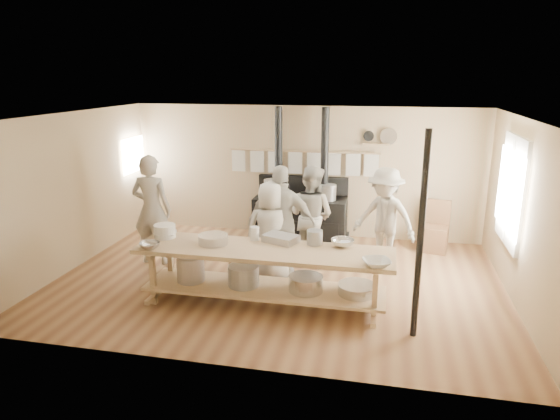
% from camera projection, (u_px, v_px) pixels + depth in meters
% --- Properties ---
extents(ground, '(7.00, 7.00, 0.00)m').
position_uv_depth(ground, '(278.00, 280.00, 8.00)').
color(ground, brown).
rests_on(ground, ground).
extents(room_shell, '(7.00, 7.00, 7.00)m').
position_uv_depth(room_shell, '(278.00, 181.00, 7.57)').
color(room_shell, tan).
rests_on(room_shell, ground).
extents(window_right, '(0.09, 1.50, 1.65)m').
position_uv_depth(window_right, '(512.00, 191.00, 7.47)').
color(window_right, beige).
rests_on(window_right, ground).
extents(left_opening, '(0.00, 0.90, 0.90)m').
position_uv_depth(left_opening, '(133.00, 155.00, 10.16)').
color(left_opening, white).
rests_on(left_opening, ground).
extents(stove, '(1.90, 0.75, 2.60)m').
position_uv_depth(stove, '(300.00, 214.00, 9.86)').
color(stove, black).
rests_on(stove, ground).
extents(towel_rail, '(3.00, 0.04, 0.47)m').
position_uv_depth(towel_rail, '(303.00, 160.00, 9.85)').
color(towel_rail, tan).
rests_on(towel_rail, ground).
extents(back_wall_shelf, '(0.63, 0.14, 0.32)m').
position_uv_depth(back_wall_shelf, '(380.00, 139.00, 9.47)').
color(back_wall_shelf, tan).
rests_on(back_wall_shelf, ground).
extents(prep_table, '(3.60, 0.90, 0.85)m').
position_uv_depth(prep_table, '(263.00, 271.00, 7.01)').
color(prep_table, tan).
rests_on(prep_table, ground).
extents(support_post, '(0.08, 0.08, 2.60)m').
position_uv_depth(support_post, '(420.00, 238.00, 5.97)').
color(support_post, black).
rests_on(support_post, ground).
extents(cook_far_left, '(0.70, 0.46, 1.90)m').
position_uv_depth(cook_far_left, '(152.00, 210.00, 8.53)').
color(cook_far_left, '#AEA89A').
rests_on(cook_far_left, ground).
extents(cook_left, '(1.03, 0.93, 1.73)m').
position_uv_depth(cook_left, '(311.00, 216.00, 8.50)').
color(cook_left, '#AEA89A').
rests_on(cook_left, ground).
extents(cook_center, '(0.87, 0.65, 1.60)m').
position_uv_depth(cook_center, '(271.00, 231.00, 7.84)').
color(cook_center, '#AEA89A').
rests_on(cook_center, ground).
extents(cook_right, '(1.10, 0.50, 1.84)m').
position_uv_depth(cook_right, '(282.00, 223.00, 7.89)').
color(cook_right, '#AEA89A').
rests_on(cook_right, ground).
extents(cook_by_window, '(1.28, 1.04, 1.72)m').
position_uv_depth(cook_by_window, '(385.00, 218.00, 8.35)').
color(cook_by_window, '#AEA89A').
rests_on(cook_by_window, ground).
extents(chair, '(0.52, 0.52, 0.94)m').
position_uv_depth(chair, '(435.00, 236.00, 9.26)').
color(chair, brown).
rests_on(chair, ground).
extents(bowl_white_a, '(0.40, 0.40, 0.08)m').
position_uv_depth(bowl_white_a, '(165.00, 235.00, 7.40)').
color(bowl_white_a, white).
rests_on(bowl_white_a, prep_table).
extents(bowl_steel_a, '(0.39, 0.39, 0.09)m').
position_uv_depth(bowl_steel_a, '(150.00, 246.00, 6.92)').
color(bowl_steel_a, silver).
rests_on(bowl_steel_a, prep_table).
extents(bowl_white_b, '(0.45, 0.45, 0.09)m').
position_uv_depth(bowl_white_b, '(377.00, 263.00, 6.29)').
color(bowl_white_b, white).
rests_on(bowl_white_b, prep_table).
extents(bowl_steel_b, '(0.45, 0.45, 0.10)m').
position_uv_depth(bowl_steel_b, '(343.00, 243.00, 7.01)').
color(bowl_steel_b, silver).
rests_on(bowl_steel_b, prep_table).
extents(roasting_pan, '(0.56, 0.47, 0.11)m').
position_uv_depth(roasting_pan, '(281.00, 238.00, 7.19)').
color(roasting_pan, '#B2B2B7').
rests_on(roasting_pan, prep_table).
extents(mixing_bowl_large, '(0.49, 0.49, 0.14)m').
position_uv_depth(mixing_bowl_large, '(213.00, 239.00, 7.10)').
color(mixing_bowl_large, silver).
rests_on(mixing_bowl_large, prep_table).
extents(bucket_galv, '(0.26, 0.26, 0.21)m').
position_uv_depth(bucket_galv, '(315.00, 237.00, 7.08)').
color(bucket_galv, gray).
rests_on(bucket_galv, prep_table).
extents(deep_bowl_enamel, '(0.38, 0.38, 0.20)m').
position_uv_depth(deep_bowl_enamel, '(165.00, 231.00, 7.37)').
color(deep_bowl_enamel, white).
rests_on(deep_bowl_enamel, prep_table).
extents(pitcher, '(0.15, 0.15, 0.20)m').
position_uv_depth(pitcher, '(255.00, 233.00, 7.25)').
color(pitcher, white).
rests_on(pitcher, prep_table).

